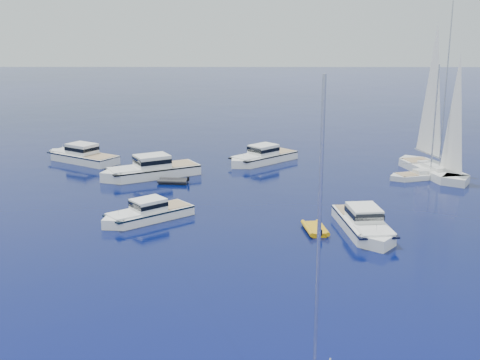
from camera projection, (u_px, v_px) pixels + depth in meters
name	position (u px, v px, depth m)	size (l,w,h in m)	color
ground	(254.00, 338.00, 32.93)	(400.00, 400.00, 0.00)	#09105B
motor_cruiser_right	(364.00, 232.00, 49.55)	(3.12, 10.19, 2.67)	white
motor_cruiser_left	(147.00, 220.00, 52.58)	(2.74, 8.96, 2.35)	white
motor_cruiser_centre	(151.00, 177.00, 67.08)	(3.60, 11.77, 3.09)	white
motor_cruiser_far_l	(82.00, 162.00, 74.31)	(3.34, 10.91, 2.86)	silver
motor_cruiser_distant	(262.00, 162.00, 73.90)	(3.19, 10.42, 2.73)	white
sailboat_centre	(423.00, 178.00, 66.52)	(2.24, 8.60, 12.64)	silver
sailboat_sails_r	(432.00, 174.00, 68.27)	(3.41, 13.13, 19.30)	silver
tender_yellow	(315.00, 231.00, 49.69)	(1.96, 3.55, 0.95)	#D89C0C
tender_grey_far	(173.00, 183.00, 64.43)	(1.83, 3.26, 0.95)	black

